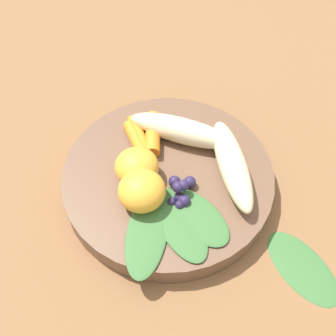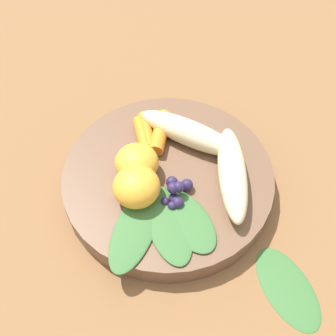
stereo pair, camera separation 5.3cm
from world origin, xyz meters
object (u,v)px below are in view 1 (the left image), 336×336
banana_peeled_left (182,131)px  orange_segment_near (142,191)px  bowl (168,180)px  kale_leaf_stray (301,270)px  banana_peeled_right (232,165)px

banana_peeled_left → orange_segment_near: size_ratio=2.50×
banana_peeled_left → orange_segment_near: orange_segment_near is taller
bowl → kale_leaf_stray: 0.19m
orange_segment_near → banana_peeled_left: bearing=-80.2°
bowl → kale_leaf_stray: size_ratio=2.52×
banana_peeled_left → kale_leaf_stray: bearing=146.8°
banana_peeled_left → banana_peeled_right: bearing=156.9°
banana_peeled_right → orange_segment_near: orange_segment_near is taller
banana_peeled_right → orange_segment_near: 0.12m
bowl → kale_leaf_stray: (-0.19, 0.00, -0.01)m
orange_segment_near → kale_leaf_stray: size_ratio=0.53×
kale_leaf_stray → banana_peeled_right: bearing=178.9°
bowl → orange_segment_near: (0.00, 0.05, 0.04)m
orange_segment_near → kale_leaf_stray: (-0.19, -0.05, -0.05)m
bowl → banana_peeled_right: bearing=-143.4°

